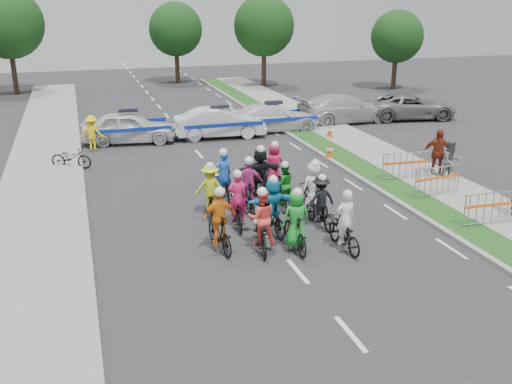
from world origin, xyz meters
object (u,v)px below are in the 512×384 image
object	(u,v)px
rider_9	(248,191)
rider_11	(260,177)
rider_6	(237,208)
civilian_suv	(411,106)
rider_4	(320,206)
parked_bike	(71,158)
barrier_1	(437,182)
tree_4	(176,29)
rider_3	(220,226)
civilian_sedan	(344,109)
barrier_2	(406,167)
rider_0	(344,230)
spectator_2	(438,153)
barrier_0	(492,210)
police_car_0	(129,127)
police_car_2	(274,118)
rider_10	(210,195)
police_car_1	(220,123)
rider_5	(272,209)
tree_1	(264,26)
spectator_1	(451,161)
rider_12	(223,185)
cone_1	(330,132)
rider_2	(261,227)
marshal_hiviz	(92,133)
rider_13	(274,171)
cone_0	(330,152)
tree_3	(7,23)
rider_7	(313,194)
rider_1	(296,226)
rider_8	(284,191)

from	to	relation	value
rider_9	rider_11	distance (m)	1.32
rider_6	civilian_suv	world-z (taller)	rider_6
rider_4	parked_bike	distance (m)	11.37
barrier_1	tree_4	size ratio (longest dim) A/B	0.32
rider_3	rider_9	bearing A→B (deg)	-128.21
civilian_sedan	barrier_2	bearing A→B (deg)	162.94
rider_6	rider_9	world-z (taller)	rider_9
rider_0	spectator_2	world-z (taller)	spectator_2
parked_bike	barrier_0	bearing A→B (deg)	-105.66
police_car_0	rider_3	bearing A→B (deg)	-166.38
police_car_2	barrier_2	distance (m)	9.75
rider_10	police_car_1	xyz separation A→B (m)	(2.89, 10.30, 0.03)
rider_5	tree_1	xyz separation A→B (m)	(8.83, 27.47, 3.76)
spectator_1	barrier_0	world-z (taller)	spectator_1
barrier_0	rider_12	bearing A→B (deg)	147.59
spectator_1	barrier_2	bearing A→B (deg)	161.04
rider_4	cone_1	xyz separation A→B (m)	(5.02, 10.25, -0.33)
rider_2	marshal_hiviz	bearing A→B (deg)	-62.34
rider_0	barrier_1	distance (m)	5.80
rider_6	cone_1	size ratio (longest dim) A/B	2.67
rider_13	police_car_0	world-z (taller)	rider_13
police_car_1	rider_3	bearing A→B (deg)	170.87
cone_0	tree_3	bearing A→B (deg)	122.09
rider_12	rider_9	bearing A→B (deg)	102.75
rider_3	tree_1	distance (m)	30.31
police_car_2	civilian_suv	world-z (taller)	civilian_suv
rider_7	tree_1	size ratio (longest dim) A/B	0.27
rider_9	rider_11	bearing A→B (deg)	-119.97
rider_12	civilian_sedan	world-z (taller)	rider_12
rider_1	civilian_sedan	size ratio (longest dim) A/B	0.35
spectator_2	parked_bike	xyz separation A→B (m)	(-13.51, 5.53, -0.51)
rider_6	police_car_1	xyz separation A→B (m)	(2.34, 11.45, 0.13)
barrier_0	spectator_1	bearing A→B (deg)	69.90
barrier_1	tree_1	size ratio (longest dim) A/B	0.29
rider_5	spectator_1	world-z (taller)	rider_5
police_car_1	tree_4	distance (m)	19.53
rider_13	rider_7	bearing A→B (deg)	90.00
rider_8	civilian_suv	world-z (taller)	rider_8
rider_4	tree_3	world-z (taller)	tree_3
barrier_2	tree_4	xyz separation A→B (m)	(-3.70, 28.16, 3.63)
tree_3	police_car_2	bearing A→B (deg)	-50.49
rider_4	marshal_hiviz	bearing A→B (deg)	-69.55
rider_11	marshal_hiviz	xyz separation A→B (m)	(-5.20, 8.72, -0.02)
civilian_suv	barrier_0	distance (m)	16.30
rider_6	rider_8	world-z (taller)	rider_6
rider_6	rider_2	bearing A→B (deg)	103.12
tree_3	rider_4	bearing A→B (deg)	-69.95
rider_8	police_car_2	distance (m)	11.61
tree_1	marshal_hiviz	bearing A→B (deg)	-130.43
rider_5	police_car_1	size ratio (longest dim) A/B	0.41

